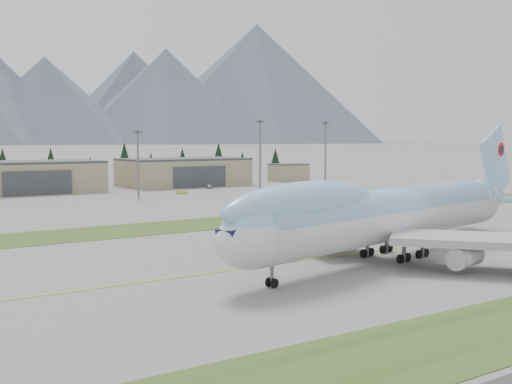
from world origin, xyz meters
TOP-DOWN VIEW (x-y plane):
  - ground at (0.00, 0.00)m, footprint 7000.00×7000.00m
  - grass_strip_far at (0.00, 45.00)m, footprint 400.00×18.00m
  - taxiway_line_main at (0.00, 0.00)m, footprint 400.00×0.40m
  - boeing_747_freighter at (-0.73, -6.00)m, footprint 80.78×67.93m
  - hangar_center at (-15.00, 149.90)m, footprint 48.00×26.60m
  - hangar_right at (45.00, 149.90)m, footprint 48.00×26.60m
  - control_shed at (95.00, 148.00)m, footprint 14.00×12.00m
  - floodlight_masts at (-13.16, 108.92)m, footprint 186.25×7.54m
  - service_vehicle_b at (26.37, 115.45)m, footprint 4.16×3.50m
  - service_vehicle_c at (46.10, 131.18)m, footprint 3.42×4.98m
  - conifer_belt at (-3.46, 211.52)m, footprint 269.17×15.15m

SIDE VIEW (x-z plane):
  - ground at x=0.00m, z-range 0.00..0.00m
  - grass_strip_far at x=0.00m, z-range -0.04..0.04m
  - taxiway_line_main at x=0.00m, z-range -0.01..0.01m
  - service_vehicle_b at x=26.37m, z-range -0.67..0.67m
  - service_vehicle_c at x=46.10m, z-range -0.67..0.67m
  - control_shed at x=95.00m, z-range 0.00..7.60m
  - hangar_center at x=-15.00m, z-range -0.01..10.79m
  - hangar_right at x=45.00m, z-range -0.01..10.79m
  - boeing_747_freighter at x=-0.73m, z-range -3.61..17.59m
  - conifer_belt at x=-3.46m, z-range -1.12..15.70m
  - floodlight_masts at x=-13.16m, z-range 3.64..28.36m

